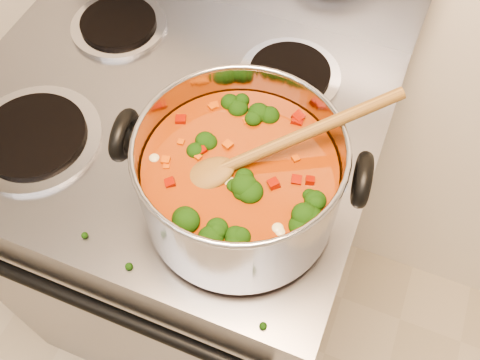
% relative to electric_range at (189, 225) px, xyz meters
% --- Properties ---
extents(electric_range, '(0.73, 0.67, 1.08)m').
position_rel_electric_range_xyz_m(electric_range, '(0.00, 0.00, 0.00)').
color(electric_range, gray).
rests_on(electric_range, ground).
extents(stockpot, '(0.35, 0.28, 0.17)m').
position_rel_electric_range_xyz_m(stockpot, '(0.19, -0.15, 0.54)').
color(stockpot, '#9E9EA6').
rests_on(stockpot, electric_range).
extents(wooden_spoon, '(0.26, 0.22, 0.10)m').
position_rel_electric_range_xyz_m(wooden_spoon, '(0.21, -0.13, 0.60)').
color(wooden_spoon, brown).
rests_on(wooden_spoon, stockpot).
extents(cooktop_crumbs, '(0.39, 0.18, 0.01)m').
position_rel_electric_range_xyz_m(cooktop_crumbs, '(0.08, -0.07, 0.46)').
color(cooktop_crumbs, black).
rests_on(cooktop_crumbs, electric_range).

